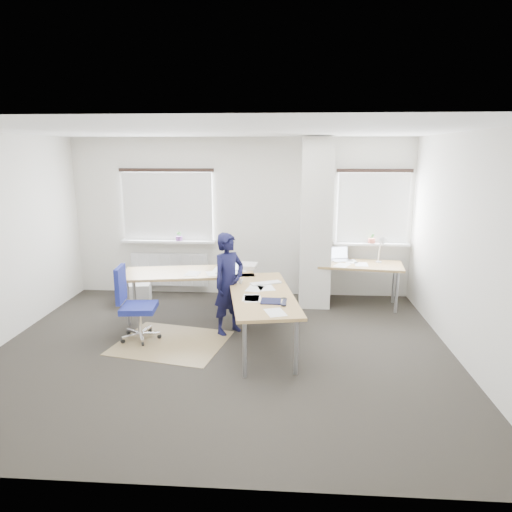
# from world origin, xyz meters

# --- Properties ---
(ground) EXTENTS (6.00, 6.00, 0.00)m
(ground) POSITION_xyz_m (0.00, 0.00, 0.00)
(ground) COLOR black
(ground) RESTS_ON ground
(room_shell) EXTENTS (6.04, 5.04, 2.82)m
(room_shell) POSITION_xyz_m (0.18, 0.45, 1.75)
(room_shell) COLOR silver
(room_shell) RESTS_ON ground
(floor_mat) EXTENTS (1.63, 1.46, 0.01)m
(floor_mat) POSITION_xyz_m (-0.74, 0.20, 0.00)
(floor_mat) COLOR olive
(floor_mat) RESTS_ON ground
(white_crate) EXTENTS (0.62, 0.49, 0.33)m
(white_crate) POSITION_xyz_m (-1.80, 1.87, 0.17)
(white_crate) COLOR white
(white_crate) RESTS_ON ground
(desk_main) EXTENTS (2.82, 2.63, 0.96)m
(desk_main) POSITION_xyz_m (-0.05, 0.77, 0.69)
(desk_main) COLOR #9C7443
(desk_main) RESTS_ON ground
(desk_side) EXTENTS (1.48, 0.87, 1.22)m
(desk_side) POSITION_xyz_m (2.05, 1.97, 0.69)
(desk_side) COLOR #9C7443
(desk_side) RESTS_ON ground
(task_chair) EXTENTS (0.57, 0.56, 1.05)m
(task_chair) POSITION_xyz_m (-1.23, 0.30, 0.29)
(task_chair) COLOR navy
(task_chair) RESTS_ON ground
(person) EXTENTS (0.61, 0.63, 1.46)m
(person) POSITION_xyz_m (0.01, 0.64, 0.73)
(person) COLOR black
(person) RESTS_ON ground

